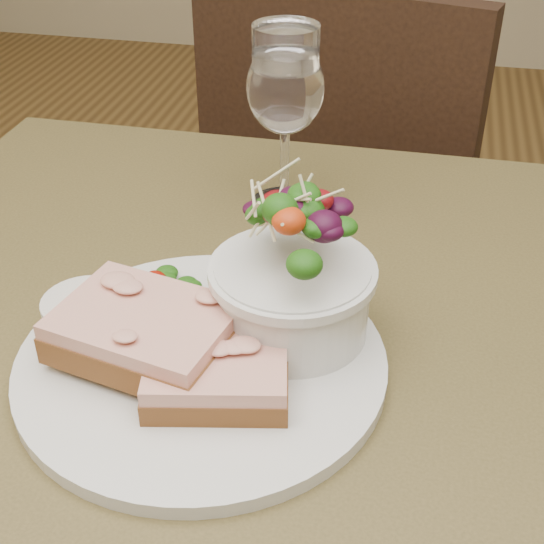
% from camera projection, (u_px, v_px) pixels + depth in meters
% --- Properties ---
extents(cafe_table, '(0.80, 0.80, 0.75)m').
position_uv_depth(cafe_table, '(253.00, 441.00, 0.66)').
color(cafe_table, '#423A1C').
rests_on(cafe_table, ground).
extents(chair_far, '(0.52, 0.52, 0.90)m').
position_uv_depth(chair_far, '(357.00, 299.00, 1.43)').
color(chair_far, black).
rests_on(chair_far, ground).
extents(dinner_plate, '(0.28, 0.28, 0.01)m').
position_uv_depth(dinner_plate, '(202.00, 362.00, 0.58)').
color(dinner_plate, silver).
rests_on(dinner_plate, cafe_table).
extents(sandwich_front, '(0.11, 0.09, 0.03)m').
position_uv_depth(sandwich_front, '(217.00, 375.00, 0.54)').
color(sandwich_front, '#472512').
rests_on(sandwich_front, dinner_plate).
extents(sandwich_back, '(0.15, 0.12, 0.03)m').
position_uv_depth(sandwich_back, '(146.00, 331.00, 0.57)').
color(sandwich_back, '#472512').
rests_on(sandwich_back, dinner_plate).
extents(ramekin, '(0.06, 0.06, 0.04)m').
position_uv_depth(ramekin, '(87.00, 316.00, 0.59)').
color(ramekin, silver).
rests_on(ramekin, dinner_plate).
extents(salad_bowl, '(0.12, 0.12, 0.13)m').
position_uv_depth(salad_bowl, '(293.00, 268.00, 0.57)').
color(salad_bowl, silver).
rests_on(salad_bowl, dinner_plate).
extents(garnish, '(0.05, 0.04, 0.02)m').
position_uv_depth(garnish, '(169.00, 283.00, 0.65)').
color(garnish, '#103509').
rests_on(garnish, dinner_plate).
extents(wine_glass, '(0.08, 0.08, 0.18)m').
position_uv_depth(wine_glass, '(285.00, 93.00, 0.73)').
color(wine_glass, white).
rests_on(wine_glass, cafe_table).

